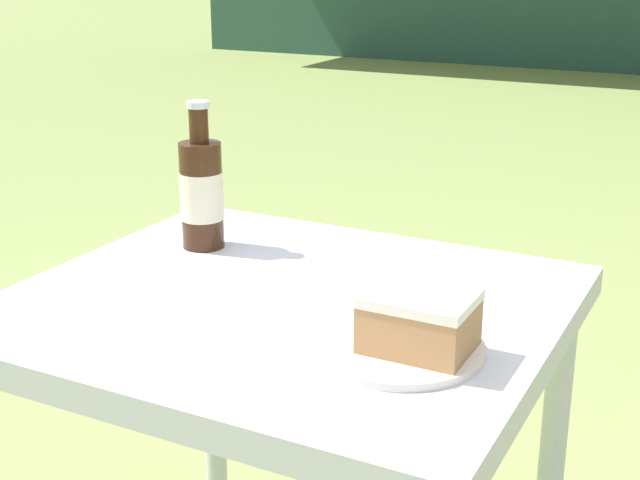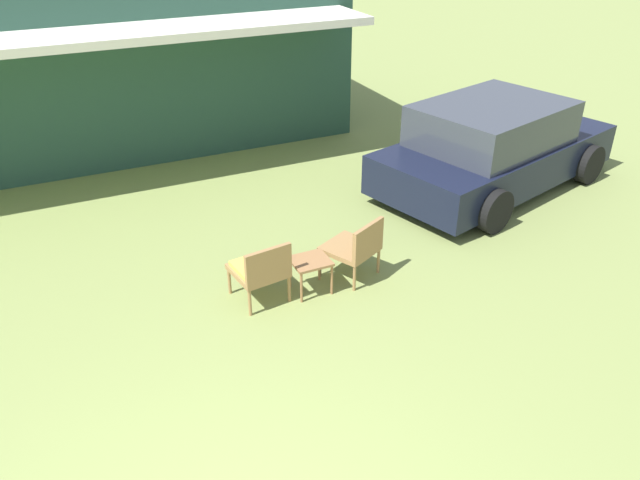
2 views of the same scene
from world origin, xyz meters
name	(u,v)px [view 2 (image 2 of 2)]	position (x,y,z in m)	size (l,w,h in m)	color
cabin_building	(37,69)	(-0.22, 9.34, 1.38)	(10.24, 4.49, 2.73)	#284C3D
parked_car	(494,147)	(5.73, 4.67, 0.64)	(4.27, 2.74, 1.34)	black
wicker_chair_cushioned	(261,268)	(1.48, 3.30, 0.41)	(0.62, 0.63, 0.75)	#9E7547
wicker_chair_plain	(356,246)	(2.65, 3.28, 0.42)	(0.74, 0.74, 0.75)	#9E7547
garden_side_table	(311,264)	(2.05, 3.24, 0.35)	(0.42, 0.38, 0.41)	#996B42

